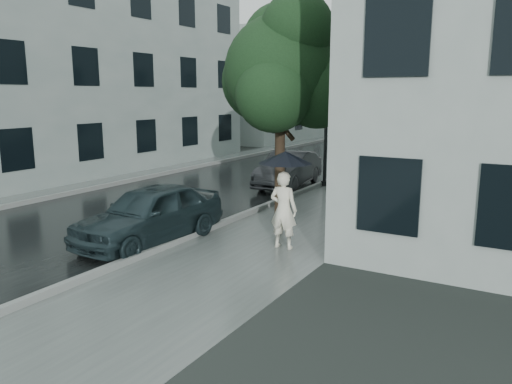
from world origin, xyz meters
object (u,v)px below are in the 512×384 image
Objects in this scene: pedestrian at (283,210)px; car_near at (150,213)px; street_tree at (283,70)px; lamp_post at (323,105)px; car_far at (289,169)px.

pedestrian reaches higher than car_near.
lamp_post is at bearing 98.58° from street_tree.
pedestrian is at bearing -71.04° from lamp_post.
street_tree is (-1.63, 3.09, 3.29)m from pedestrian.
lamp_post is at bearing -75.57° from pedestrian.
lamp_post reaches higher than car_near.
street_tree is 5.61m from car_far.
car_near is 8.25m from car_far.
car_far is (-0.33, 8.24, -0.02)m from car_near.
lamp_post is 1.33× the size of car_near.
lamp_post reaches higher than car_far.
car_near is 1.00× the size of car_far.
car_near reaches higher than car_far.
lamp_post is 1.33× the size of car_far.
street_tree reaches higher than lamp_post.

